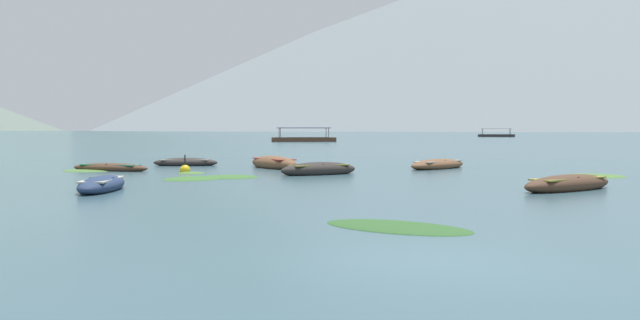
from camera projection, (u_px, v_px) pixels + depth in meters
ground_plane at (365, 130)px, 1504.61m from camera, size 6000.00×6000.00×0.00m
mountain_1 at (255, 42)px, 1667.30m from camera, size 1405.68×1405.68×455.11m
mountain_2 at (586, 4)px, 1559.51m from camera, size 2308.19×2308.19×610.60m
rowboat_0 at (102, 185)px, 21.35m from camera, size 1.63×3.90×0.61m
rowboat_1 at (319, 170)px, 28.96m from camera, size 3.82×3.11×0.70m
rowboat_2 at (568, 184)px, 21.52m from camera, size 4.15×3.71×0.65m
rowboat_3 at (110, 168)px, 31.60m from camera, size 4.33×2.01×0.47m
rowboat_4 at (186, 163)px, 36.11m from camera, size 3.67×1.53×0.55m
rowboat_5 at (438, 165)px, 33.48m from camera, size 3.85×4.29×0.62m
rowboat_6 at (274, 163)px, 33.82m from camera, size 3.62×4.29×0.80m
ferry_0 at (496, 135)px, 178.26m from camera, size 10.04×4.55×2.54m
ferry_1 at (304, 139)px, 107.97m from camera, size 11.09×5.83×2.54m
mooring_buoy at (185, 170)px, 30.55m from camera, size 0.50×0.50×0.97m
weed_patch_0 at (191, 173)px, 29.71m from camera, size 1.76×1.78×0.14m
weed_patch_1 at (230, 177)px, 27.36m from camera, size 3.08×3.02×0.14m
weed_patch_2 at (595, 176)px, 28.02m from camera, size 2.77×2.99×0.14m
weed_patch_3 at (397, 227)px, 13.31m from camera, size 3.67×3.08×0.14m
weed_patch_4 at (89, 171)px, 31.63m from camera, size 3.03×2.77×0.14m
weed_patch_5 at (194, 179)px, 26.42m from camera, size 3.27×3.49×0.14m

